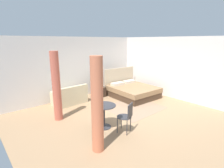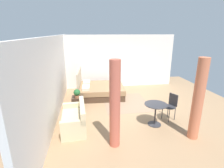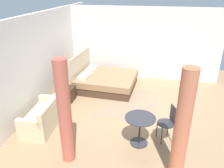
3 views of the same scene
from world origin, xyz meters
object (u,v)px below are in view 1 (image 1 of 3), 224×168
bed (132,91)px  couch (70,97)px  nightstand (100,92)px  potted_plant (98,84)px  cafe_chair_near_window (127,115)px  balcony_table (104,112)px

bed → couch: 2.92m
bed → nightstand: bed is taller
potted_plant → cafe_chair_near_window: (-1.31, -3.22, -0.11)m
bed → couch: bearing=159.9°
cafe_chair_near_window → potted_plant: bearing=67.8°
nightstand → cafe_chair_near_window: size_ratio=0.52×
bed → potted_plant: bearing=143.0°
bed → balcony_table: (-2.91, -1.56, 0.22)m
nightstand → couch: bearing=179.0°
nightstand → balcony_table: bearing=-124.1°
potted_plant → balcony_table: bearing=-122.4°
balcony_table → potted_plant: bearing=57.6°
bed → cafe_chair_near_window: 3.45m
couch → nightstand: couch is taller
balcony_table → cafe_chair_near_window: (0.30, -0.68, 0.04)m
nightstand → cafe_chair_near_window: cafe_chair_near_window is taller
bed → nightstand: (-1.20, 0.97, -0.05)m
potted_plant → bed: bearing=-37.0°
potted_plant → balcony_table: 3.01m
couch → cafe_chair_near_window: cafe_chair_near_window is taller
couch → potted_plant: potted_plant is taller
bed → potted_plant: size_ratio=6.21×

